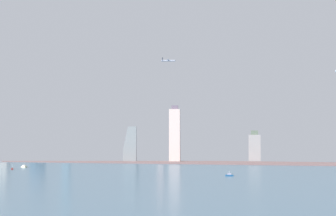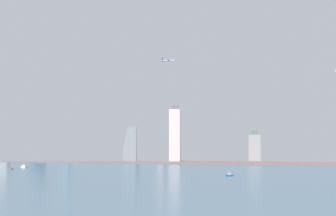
{
  "view_description": "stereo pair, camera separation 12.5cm",
  "coord_description": "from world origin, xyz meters",
  "px_view_note": "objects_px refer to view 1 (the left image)",
  "views": [
    {
      "loc": [
        113.92,
        -501.54,
        77.31
      ],
      "look_at": [
        -30.72,
        447.02,
        108.86
      ],
      "focal_mm": 52.39,
      "sensor_mm": 36.0,
      "label": 1
    },
    {
      "loc": [
        114.04,
        -501.53,
        77.31
      ],
      "look_at": [
        -30.72,
        447.02,
        108.86
      ],
      "focal_mm": 52.39,
      "sensor_mm": 36.0,
      "label": 2
    }
  ],
  "objects_px": {
    "skyscraper_0": "(131,143)",
    "skyscraper_2": "(161,133)",
    "airplane": "(168,61)",
    "skyscraper_3": "(254,147)",
    "boat_0": "(24,166)",
    "skyscraper_6": "(3,146)",
    "skyscraper_7": "(175,135)",
    "boat_3": "(229,175)",
    "skyscraper_1": "(38,144)",
    "boat_2": "(12,168)",
    "skyscraper_5": "(67,123)"
  },
  "relations": [
    {
      "from": "skyscraper_2",
      "to": "skyscraper_3",
      "type": "bearing_deg",
      "value": -13.48
    },
    {
      "from": "skyscraper_6",
      "to": "airplane",
      "type": "height_order",
      "value": "airplane"
    },
    {
      "from": "skyscraper_7",
      "to": "skyscraper_2",
      "type": "bearing_deg",
      "value": 118.49
    },
    {
      "from": "skyscraper_0",
      "to": "airplane",
      "type": "height_order",
      "value": "airplane"
    },
    {
      "from": "skyscraper_5",
      "to": "airplane",
      "type": "height_order",
      "value": "airplane"
    },
    {
      "from": "skyscraper_3",
      "to": "boat_0",
      "type": "distance_m",
      "value": 454.66
    },
    {
      "from": "skyscraper_7",
      "to": "skyscraper_1",
      "type": "bearing_deg",
      "value": 173.52
    },
    {
      "from": "skyscraper_5",
      "to": "skyscraper_7",
      "type": "height_order",
      "value": "skyscraper_5"
    },
    {
      "from": "skyscraper_0",
      "to": "skyscraper_1",
      "type": "height_order",
      "value": "skyscraper_0"
    },
    {
      "from": "skyscraper_5",
      "to": "boat_0",
      "type": "relative_size",
      "value": 12.38
    },
    {
      "from": "skyscraper_2",
      "to": "airplane",
      "type": "height_order",
      "value": "airplane"
    },
    {
      "from": "skyscraper_6",
      "to": "skyscraper_7",
      "type": "relative_size",
      "value": 0.56
    },
    {
      "from": "skyscraper_6",
      "to": "boat_0",
      "type": "height_order",
      "value": "skyscraper_6"
    },
    {
      "from": "skyscraper_0",
      "to": "boat_0",
      "type": "bearing_deg",
      "value": -134.33
    },
    {
      "from": "skyscraper_3",
      "to": "skyscraper_0",
      "type": "bearing_deg",
      "value": -172.62
    },
    {
      "from": "skyscraper_3",
      "to": "skyscraper_5",
      "type": "distance_m",
      "value": 410.27
    },
    {
      "from": "skyscraper_0",
      "to": "skyscraper_2",
      "type": "xyz_separation_m",
      "value": [
        50.12,
        81.14,
        20.71
      ]
    },
    {
      "from": "boat_0",
      "to": "boat_2",
      "type": "xyz_separation_m",
      "value": [
        -4.66,
        -36.63,
        -0.34
      ]
    },
    {
      "from": "skyscraper_2",
      "to": "boat_2",
      "type": "bearing_deg",
      "value": -127.28
    },
    {
      "from": "skyscraper_2",
      "to": "boat_2",
      "type": "distance_m",
      "value": 355.7
    },
    {
      "from": "airplane",
      "to": "boat_2",
      "type": "bearing_deg",
      "value": -151.41
    },
    {
      "from": "skyscraper_3",
      "to": "skyscraper_7",
      "type": "relative_size",
      "value": 0.56
    },
    {
      "from": "skyscraper_7",
      "to": "boat_2",
      "type": "relative_size",
      "value": 9.3
    },
    {
      "from": "skyscraper_5",
      "to": "skyscraper_6",
      "type": "relative_size",
      "value": 2.43
    },
    {
      "from": "skyscraper_1",
      "to": "skyscraper_2",
      "type": "height_order",
      "value": "skyscraper_2"
    },
    {
      "from": "skyscraper_5",
      "to": "boat_3",
      "type": "xyz_separation_m",
      "value": [
        363.45,
        -294.93,
        -77.12
      ]
    },
    {
      "from": "skyscraper_0",
      "to": "skyscraper_1",
      "type": "distance_m",
      "value": 224.09
    },
    {
      "from": "skyscraper_7",
      "to": "boat_3",
      "type": "xyz_separation_m",
      "value": [
        117.02,
        -257.92,
        -53.83
      ]
    },
    {
      "from": "skyscraper_3",
      "to": "boat_3",
      "type": "xyz_separation_m",
      "value": [
        -43.75,
        -285.59,
        -27.93
      ]
    },
    {
      "from": "skyscraper_7",
      "to": "boat_3",
      "type": "relative_size",
      "value": 9.44
    },
    {
      "from": "skyscraper_0",
      "to": "skyscraper_1",
      "type": "xyz_separation_m",
      "value": [
        -220.38,
        40.4,
        -3.92
      ]
    },
    {
      "from": "boat_3",
      "to": "airplane",
      "type": "bearing_deg",
      "value": 115.02
    },
    {
      "from": "skyscraper_5",
      "to": "skyscraper_6",
      "type": "height_order",
      "value": "skyscraper_5"
    },
    {
      "from": "boat_2",
      "to": "skyscraper_0",
      "type": "bearing_deg",
      "value": -65.29
    },
    {
      "from": "skyscraper_0",
      "to": "skyscraper_2",
      "type": "bearing_deg",
      "value": 58.3
    },
    {
      "from": "skyscraper_5",
      "to": "skyscraper_1",
      "type": "bearing_deg",
      "value": -178.58
    },
    {
      "from": "skyscraper_5",
      "to": "skyscraper_6",
      "type": "bearing_deg",
      "value": -148.73
    },
    {
      "from": "skyscraper_2",
      "to": "skyscraper_3",
      "type": "xyz_separation_m",
      "value": [
        202.08,
        -48.45,
        -28.63
      ]
    },
    {
      "from": "skyscraper_3",
      "to": "boat_2",
      "type": "xyz_separation_m",
      "value": [
        -414.75,
        -230.95,
        -28.2
      ]
    },
    {
      "from": "skyscraper_0",
      "to": "skyscraper_2",
      "type": "relative_size",
      "value": 0.68
    },
    {
      "from": "boat_0",
      "to": "skyscraper_6",
      "type": "bearing_deg",
      "value": -21.57
    },
    {
      "from": "skyscraper_5",
      "to": "skyscraper_7",
      "type": "relative_size",
      "value": 1.36
    },
    {
      "from": "skyscraper_2",
      "to": "skyscraper_7",
      "type": "distance_m",
      "value": 86.66
    },
    {
      "from": "boat_3",
      "to": "skyscraper_0",
      "type": "bearing_deg",
      "value": 125.56
    },
    {
      "from": "skyscraper_2",
      "to": "boat_3",
      "type": "height_order",
      "value": "skyscraper_2"
    },
    {
      "from": "boat_3",
      "to": "skyscraper_5",
      "type": "bearing_deg",
      "value": 137.0
    },
    {
      "from": "skyscraper_3",
      "to": "airplane",
      "type": "relative_size",
      "value": 2.29
    },
    {
      "from": "skyscraper_3",
      "to": "skyscraper_6",
      "type": "bearing_deg",
      "value": -173.44
    },
    {
      "from": "skyscraper_3",
      "to": "boat_2",
      "type": "bearing_deg",
      "value": -150.89
    },
    {
      "from": "skyscraper_3",
      "to": "boat_2",
      "type": "distance_m",
      "value": 475.55
    }
  ]
}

